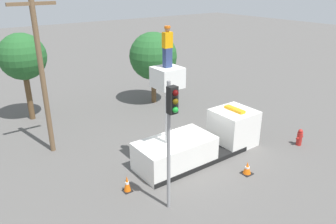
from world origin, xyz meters
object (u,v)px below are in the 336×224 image
at_px(bucket_truck, 199,140).
at_px(traffic_light_pole, 171,123).
at_px(traffic_cone_curbside, 247,168).
at_px(worker, 167,47).
at_px(tree_left_bg, 153,56).
at_px(utility_pole, 42,71).
at_px(fire_hydrant, 300,137).
at_px(traffic_cone_rear, 127,184).
at_px(tree_right_bg, 23,57).

height_order(bucket_truck, traffic_light_pole, traffic_light_pole).
bearing_deg(traffic_cone_curbside, worker, 137.18).
distance_m(tree_left_bg, utility_pole, 9.27).
distance_m(fire_hydrant, traffic_cone_rear, 10.10).
distance_m(tree_left_bg, tree_right_bg, 8.65).
xyz_separation_m(traffic_light_pole, tree_left_bg, (6.45, 10.83, -0.28)).
relative_size(bucket_truck, worker, 4.06).
height_order(traffic_cone_rear, tree_right_bg, tree_right_bg).
distance_m(bucket_truck, worker, 5.42).
bearing_deg(traffic_light_pole, traffic_cone_curbside, -0.91).
distance_m(fire_hydrant, tree_left_bg, 11.36).
bearing_deg(traffic_cone_curbside, traffic_light_pole, 179.09).
bearing_deg(tree_right_bg, fire_hydrant, -49.08).
height_order(bucket_truck, tree_right_bg, tree_right_bg).
relative_size(tree_left_bg, utility_pole, 0.64).
height_order(tree_right_bg, utility_pole, utility_pole).
distance_m(fire_hydrant, traffic_cone_curbside, 4.64).
bearing_deg(worker, fire_hydrant, -17.29).
bearing_deg(tree_left_bg, utility_pole, -160.31).
distance_m(traffic_light_pole, utility_pole, 8.06).
bearing_deg(tree_left_bg, tree_right_bg, 165.89).
relative_size(bucket_truck, traffic_light_pole, 1.33).
bearing_deg(traffic_cone_curbside, utility_pole, 130.79).
bearing_deg(tree_right_bg, tree_left_bg, -14.11).
xyz_separation_m(fire_hydrant, tree_right_bg, (-11.02, 12.72, 3.68)).
bearing_deg(traffic_cone_curbside, bucket_truck, 106.60).
bearing_deg(bucket_truck, traffic_cone_curbside, -73.40).
relative_size(bucket_truck, traffic_cone_curbside, 11.34).
distance_m(worker, fire_hydrant, 9.53).
bearing_deg(utility_pole, bucket_truck, -41.13).
bearing_deg(traffic_light_pole, tree_left_bg, 59.22).
distance_m(bucket_truck, utility_pole, 8.62).
relative_size(fire_hydrant, traffic_cone_rear, 1.26).
relative_size(traffic_light_pole, fire_hydrant, 5.57).
distance_m(bucket_truck, traffic_light_pole, 5.30).
xyz_separation_m(traffic_cone_rear, traffic_cone_curbside, (5.30, -2.15, -0.07)).
xyz_separation_m(traffic_light_pole, traffic_cone_curbside, (4.48, -0.07, -3.49)).
height_order(worker, tree_right_bg, worker).
relative_size(worker, tree_right_bg, 0.31).
bearing_deg(tree_right_bg, traffic_cone_curbside, -63.81).
xyz_separation_m(worker, tree_left_bg, (4.77, 8.30, -2.47)).
distance_m(worker, utility_pole, 6.69).
bearing_deg(traffic_cone_rear, fire_hydrant, -10.63).
bearing_deg(bucket_truck, worker, 180.00).
xyz_separation_m(bucket_truck, traffic_cone_curbside, (0.77, -2.60, -0.65)).
xyz_separation_m(traffic_cone_curbside, tree_left_bg, (1.97, 10.90, 3.21)).
bearing_deg(worker, traffic_cone_rear, -169.82).
bearing_deg(fire_hydrant, traffic_cone_curbside, -176.49).
height_order(worker, utility_pole, utility_pole).
height_order(fire_hydrant, traffic_cone_curbside, fire_hydrant).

